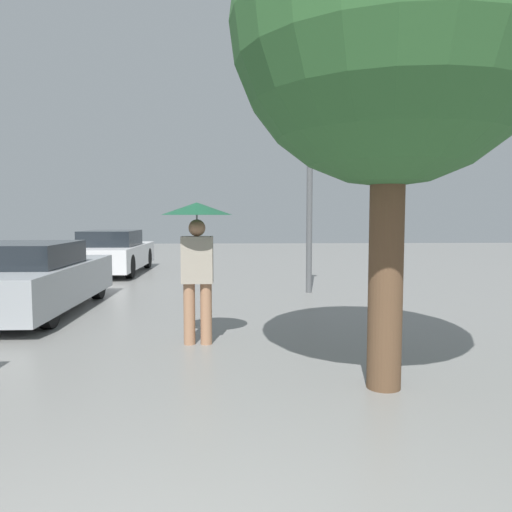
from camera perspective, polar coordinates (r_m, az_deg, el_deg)
The scene contains 5 objects.
pedestrian at distance 6.74m, azimuth -6.75°, elevation 2.02°, with size 0.95×0.95×1.93m.
parked_car_middle at distance 9.94m, azimuth -24.57°, elevation -2.39°, with size 1.89×4.48×1.27m.
parked_car_farthest at distance 15.85m, azimuth -16.06°, elevation 0.36°, with size 1.78×4.46×1.30m.
tree at distance 5.44m, azimuth 15.17°, elevation 24.03°, with size 3.12×3.12×5.15m.
street_lamp at distance 11.38m, azimuth 6.16°, elevation 9.30°, with size 0.29×0.29×4.47m.
Camera 1 is at (0.42, -1.45, 1.75)m, focal length 35.00 mm.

